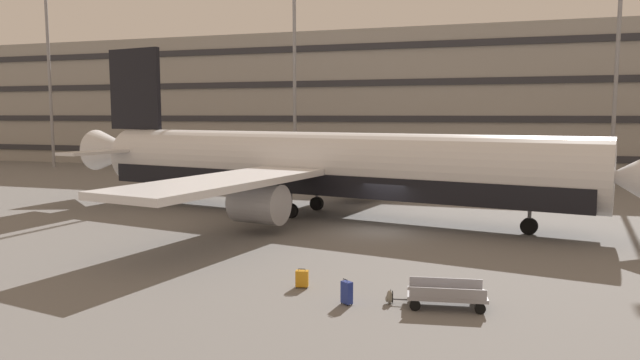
# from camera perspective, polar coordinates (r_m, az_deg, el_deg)

# --- Properties ---
(ground_plane) EXTENTS (600.00, 600.00, 0.00)m
(ground_plane) POSITION_cam_1_polar(r_m,az_deg,el_deg) (32.54, 5.84, -5.01)
(ground_plane) COLOR slate
(terminal_structure) EXTENTS (169.87, 21.88, 15.86)m
(terminal_structure) POSITION_cam_1_polar(r_m,az_deg,el_deg) (75.14, 12.87, 7.41)
(terminal_structure) COLOR gray
(terminal_structure) RESTS_ON ground_plane
(airliner) EXTENTS (39.59, 32.08, 11.32)m
(airliner) POSITION_cam_1_polar(r_m,az_deg,el_deg) (37.13, -0.32, 1.32)
(airliner) COLOR silver
(airliner) RESTS_ON ground_plane
(light_mast_far_left) EXTENTS (1.80, 0.50, 22.93)m
(light_mast_far_left) POSITION_cam_1_polar(r_m,az_deg,el_deg) (78.60, -24.99, 10.75)
(light_mast_far_left) COLOR gray
(light_mast_far_left) RESTS_ON ground_plane
(light_mast_left) EXTENTS (1.80, 0.50, 25.85)m
(light_mast_left) POSITION_cam_1_polar(r_m,az_deg,el_deg) (62.20, -2.52, 14.03)
(light_mast_left) COLOR gray
(light_mast_left) RESTS_ON ground_plane
(light_mast_center_left) EXTENTS (1.80, 0.50, 25.69)m
(light_mast_center_left) POSITION_cam_1_polar(r_m,az_deg,el_deg) (59.12, 27.20, 13.66)
(light_mast_center_left) COLOR gray
(light_mast_center_left) RESTS_ON ground_plane
(suitcase_black) EXTENTS (0.45, 0.42, 0.90)m
(suitcase_black) POSITION_cam_1_polar(r_m,az_deg,el_deg) (20.17, 2.63, -10.90)
(suitcase_black) COLOR navy
(suitcase_black) RESTS_ON ground_plane
(suitcase_small) EXTENTS (0.52, 0.36, 0.74)m
(suitcase_small) POSITION_cam_1_polar(r_m,az_deg,el_deg) (22.04, -1.76, -9.59)
(suitcase_small) COLOR orange
(suitcase_small) RESTS_ON ground_plane
(backpack_teal) EXTENTS (0.31, 0.34, 0.52)m
(backpack_teal) POSITION_cam_1_polar(r_m,az_deg,el_deg) (20.44, 6.79, -11.29)
(backpack_teal) COLOR gray
(backpack_teal) RESTS_ON ground_plane
(baggage_cart) EXTENTS (3.36, 1.68, 0.82)m
(baggage_cart) POSITION_cam_1_polar(r_m,az_deg,el_deg) (20.35, 12.24, -10.88)
(baggage_cart) COLOR gray
(baggage_cart) RESTS_ON ground_plane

